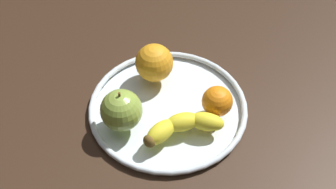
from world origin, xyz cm
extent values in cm
cube|color=#332115|center=(0.00, 0.00, -2.00)|extent=(113.89, 113.89, 4.00)
cylinder|color=silver|center=(0.00, 0.00, 0.30)|extent=(30.95, 30.95, 0.60)
torus|color=silver|center=(0.00, 0.00, 1.20)|extent=(32.24, 32.24, 1.20)
ellipsoid|color=yellow|center=(-4.22, 8.38, 3.60)|extent=(7.46, 6.94, 3.60)
ellipsoid|color=yellow|center=(0.03, 6.53, 3.60)|extent=(7.14, 4.60, 3.60)
ellipsoid|color=yellow|center=(4.65, 6.97, 3.60)|extent=(7.49, 5.67, 3.60)
ellipsoid|color=brown|center=(7.46, 8.00, 3.60)|extent=(2.74, 3.05, 2.52)
sphere|color=#88A740|center=(9.99, 0.77, 5.83)|extent=(8.05, 8.05, 8.05)
cylinder|color=#593819|center=(9.99, 0.77, 10.05)|extent=(0.44, 0.44, 1.20)
sphere|color=orange|center=(-0.73, -8.42, 5.79)|extent=(7.97, 7.97, 7.97)
sphere|color=orange|center=(-7.93, 5.63, 4.84)|extent=(6.09, 6.09, 6.09)
camera|label=1|loc=(23.39, 50.99, 67.64)|focal=45.84mm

